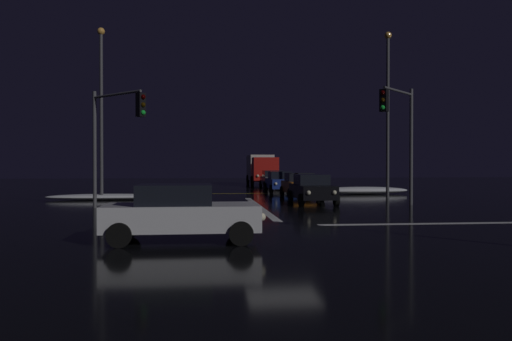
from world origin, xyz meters
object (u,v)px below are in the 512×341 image
sedan_white_crossing (181,212)px  streetlamp_right_near (388,104)px  sedan_gray (273,179)px  traffic_signal_nw (114,126)px  streetlamp_left_near (101,102)px  sedan_orange (300,185)px  sedan_blue (280,182)px  traffic_signal_ne (400,124)px  box_truck (261,168)px  sedan_black (312,189)px

sedan_white_crossing → streetlamp_right_near: (12.08, 16.46, 5.09)m
sedan_gray → traffic_signal_nw: (-10.27, -20.26, 3.10)m
sedan_white_crossing → streetlamp_left_near: 18.00m
sedan_orange → streetlamp_right_near: (5.31, -1.43, 5.09)m
sedan_blue → sedan_gray: 6.44m
sedan_gray → streetlamp_right_near: size_ratio=0.42×
sedan_gray → sedan_orange: bearing=-89.9°
traffic_signal_ne → traffic_signal_nw: bearing=-179.5°
sedan_blue → sedan_gray: same height
sedan_orange → traffic_signal_nw: traffic_signal_nw is taller
box_truck → traffic_signal_ne: size_ratio=1.37×
sedan_black → sedan_gray: same height
sedan_blue → streetlamp_left_near: (-11.79, -7.49, 4.98)m
sedan_orange → sedan_blue: (-0.32, 6.06, 0.00)m
box_truck → sedan_white_crossing: box_truck is taller
sedan_gray → streetlamp_right_near: bearing=-69.1°
sedan_black → streetlamp_left_near: 13.36m
sedan_black → sedan_gray: bearing=88.9°
sedan_orange → traffic_signal_ne: traffic_signal_ne is taller
sedan_orange → streetlamp_left_near: size_ratio=0.43×
sedan_white_crossing → streetlamp_left_near: bearing=108.0°
sedan_orange → traffic_signal_ne: (3.60, -7.64, 3.32)m
traffic_signal_ne → streetlamp_left_near: streetlamp_left_near is taller
traffic_signal_ne → streetlamp_right_near: 6.68m
sedan_orange → sedan_gray: (-0.01, 12.50, 0.00)m
sedan_black → streetlamp_left_near: (-11.76, 3.93, 4.98)m
sedan_blue → traffic_signal_ne: bearing=-74.0°
streetlamp_left_near → streetlamp_right_near: (17.42, 0.00, 0.12)m
sedan_blue → sedan_gray: size_ratio=1.00×
traffic_signal_ne → streetlamp_left_near: size_ratio=0.60×
streetlamp_left_near → sedan_white_crossing: bearing=-72.0°
sedan_black → streetlamp_right_near: 8.57m
sedan_black → traffic_signal_nw: (-9.93, -2.40, 3.10)m
sedan_black → streetlamp_right_near: size_ratio=0.42×
sedan_gray → traffic_signal_ne: bearing=-79.8°
sedan_gray → sedan_black: bearing=-91.1°
box_truck → sedan_white_crossing: 37.98m
sedan_orange → traffic_signal_ne: 9.07m
box_truck → streetlamp_left_near: bearing=-119.6°
sedan_blue → sedan_white_crossing: bearing=-105.1°
traffic_signal_ne → streetlamp_right_near: (1.71, 6.21, 1.77)m
sedan_gray → streetlamp_left_near: 19.11m
streetlamp_right_near → sedan_blue: bearing=127.0°
sedan_white_crossing → sedan_black: bearing=62.9°
box_truck → traffic_signal_ne: traffic_signal_ne is taller
sedan_gray → streetlamp_right_near: 15.75m
sedan_gray → traffic_signal_ne: size_ratio=0.72×
box_truck → sedan_black: bearing=-90.3°
sedan_orange → sedan_blue: same height
sedan_black → traffic_signal_ne: 5.65m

